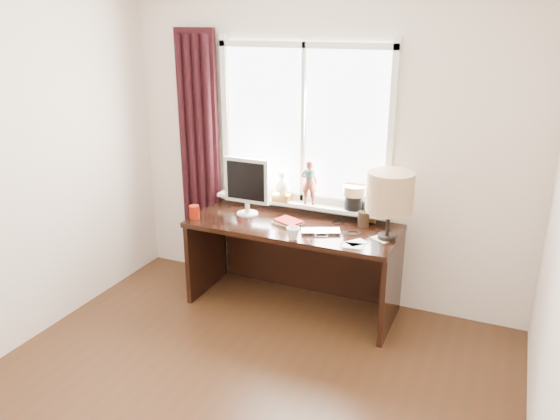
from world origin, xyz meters
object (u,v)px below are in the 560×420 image
at_px(laptop, 321,231).
at_px(mug, 293,233).
at_px(red_cup, 194,212).
at_px(table_lamp, 390,193).
at_px(desk, 297,247).
at_px(monitor, 247,183).

bearing_deg(laptop, mug, -148.03).
distance_m(red_cup, table_lamp, 1.61).
distance_m(red_cup, desk, 0.91).
relative_size(mug, red_cup, 0.92).
bearing_deg(table_lamp, monitor, 177.35).
xyz_separation_m(mug, desk, (-0.12, 0.40, -0.29)).
xyz_separation_m(red_cup, desk, (0.80, 0.30, -0.30)).
height_order(mug, red_cup, red_cup).
relative_size(laptop, desk, 0.18).
height_order(mug, table_lamp, table_lamp).
bearing_deg(monitor, table_lamp, -2.65).
bearing_deg(monitor, desk, 5.83).
relative_size(mug, desk, 0.06).
relative_size(mug, monitor, 0.21).
relative_size(laptop, red_cup, 2.74).
xyz_separation_m(monitor, table_lamp, (1.21, -0.06, 0.09)).
bearing_deg(desk, mug, -72.99).
height_order(desk, monitor, monitor).
bearing_deg(red_cup, monitor, 35.81).
relative_size(desk, monitor, 3.47).
xyz_separation_m(red_cup, monitor, (0.36, 0.26, 0.22)).
relative_size(laptop, table_lamp, 0.58).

